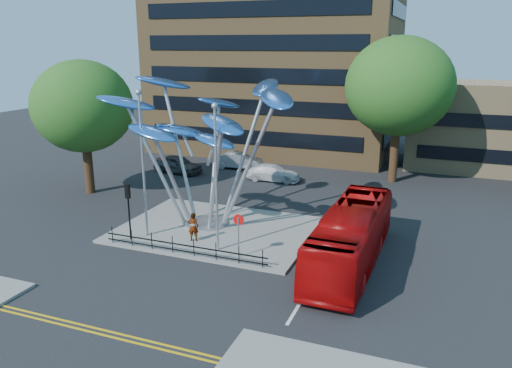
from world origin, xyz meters
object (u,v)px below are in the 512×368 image
at_px(parked_car_mid, 238,160).
at_px(traffic_light_island, 128,200).
at_px(red_bus, 351,237).
at_px(street_lamp_left, 142,151).
at_px(street_lamp_right, 216,165).
at_px(no_entry_sign_island, 239,228).
at_px(parked_car_right, 273,173).
at_px(pedestrian, 193,227).
at_px(leaf_sculpture, 204,120).
at_px(tree_left, 83,107).
at_px(parked_car_left, 178,164).
at_px(tree_right, 399,87).

bearing_deg(parked_car_mid, traffic_light_island, 177.45).
bearing_deg(red_bus, traffic_light_island, -172.13).
bearing_deg(street_lamp_left, street_lamp_right, -5.71).
relative_size(no_entry_sign_island, parked_car_right, 0.52).
height_order(street_lamp_right, pedestrian, street_lamp_right).
bearing_deg(leaf_sculpture, red_bus, -14.86).
xyz_separation_m(no_entry_sign_island, parked_car_mid, (-8.14, 19.03, -1.05)).
distance_m(tree_left, pedestrian, 15.23).
bearing_deg(leaf_sculpture, parked_car_left, 127.14).
distance_m(leaf_sculpture, street_lamp_right, 4.83).
height_order(street_lamp_left, parked_car_left, street_lamp_left).
relative_size(tree_left, street_lamp_left, 1.17).
height_order(tree_left, red_bus, tree_left).
distance_m(leaf_sculpture, parked_car_right, 13.44).
relative_size(red_bus, parked_car_mid, 2.44).
bearing_deg(parked_car_right, traffic_light_island, 166.05).
height_order(pedestrian, parked_car_right, pedestrian).
bearing_deg(no_entry_sign_island, parked_car_right, 102.76).
xyz_separation_m(tree_right, parked_car_mid, (-14.14, -0.46, -7.27)).
bearing_deg(tree_right, red_bus, -90.62).
xyz_separation_m(street_lamp_left, red_bus, (12.31, 0.56, -3.77)).
distance_m(leaf_sculpture, red_bus, 11.50).
height_order(traffic_light_island, red_bus, traffic_light_island).
bearing_deg(parked_car_left, parked_car_mid, -42.68).
height_order(tree_right, traffic_light_island, tree_right).
xyz_separation_m(no_entry_sign_island, parked_car_left, (-12.64, 15.48, -1.02)).
bearing_deg(pedestrian, parked_car_mid, -90.51).
bearing_deg(pedestrian, tree_left, -42.03).
xyz_separation_m(parked_car_left, parked_car_mid, (4.50, 3.54, -0.03)).
xyz_separation_m(tree_right, tree_left, (-22.00, -12.00, -1.24)).
distance_m(street_lamp_left, traffic_light_island, 2.96).
distance_m(leaf_sculpture, no_entry_sign_island, 7.71).
height_order(leaf_sculpture, parked_car_left, leaf_sculpture).
bearing_deg(red_bus, parked_car_left, 143.85).
xyz_separation_m(street_lamp_left, no_entry_sign_island, (6.50, -0.98, -3.54)).
xyz_separation_m(leaf_sculpture, parked_car_mid, (-4.07, 14.86, -6.10)).
xyz_separation_m(street_lamp_right, no_entry_sign_island, (1.50, -0.48, -3.28)).
relative_size(tree_left, parked_car_mid, 2.22).
bearing_deg(street_lamp_right, parked_car_left, 126.61).
height_order(leaf_sculpture, parked_car_mid, leaf_sculpture).
height_order(leaf_sculpture, street_lamp_left, leaf_sculpture).
bearing_deg(parked_car_right, parked_car_mid, 54.68).
distance_m(tree_left, leaf_sculpture, 12.38).
relative_size(street_lamp_right, parked_car_right, 1.76).
bearing_deg(pedestrian, parked_car_left, -72.54).
relative_size(leaf_sculpture, pedestrian, 7.34).
height_order(tree_right, tree_left, tree_right).
bearing_deg(parked_car_right, pedestrian, 178.74).
bearing_deg(no_entry_sign_island, traffic_light_island, -179.87).
distance_m(tree_right, leaf_sculpture, 18.37).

